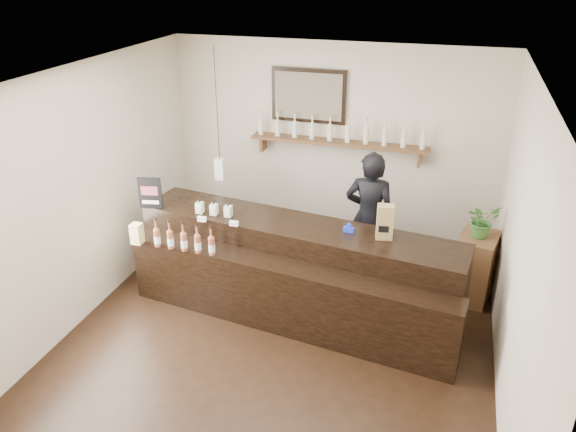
# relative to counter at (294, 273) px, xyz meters

# --- Properties ---
(ground) EXTENTS (5.00, 5.00, 0.00)m
(ground) POSITION_rel_counter_xyz_m (-0.01, -0.56, -0.50)
(ground) COLOR black
(ground) RESTS_ON ground
(room_shell) EXTENTS (5.00, 5.00, 5.00)m
(room_shell) POSITION_rel_counter_xyz_m (-0.01, -0.56, 1.21)
(room_shell) COLOR beige
(room_shell) RESTS_ON ground
(back_wall_decor) EXTENTS (2.66, 0.96, 1.69)m
(back_wall_decor) POSITION_rel_counter_xyz_m (-0.17, 1.81, 1.26)
(back_wall_decor) COLOR brown
(back_wall_decor) RESTS_ON ground
(counter) EXTENTS (3.84, 1.50, 1.23)m
(counter) POSITION_rel_counter_xyz_m (0.00, 0.00, 0.00)
(counter) COLOR black
(counter) RESTS_ON ground
(promo_sign) EXTENTS (0.28, 0.08, 0.39)m
(promo_sign) POSITION_rel_counter_xyz_m (-1.78, 0.05, 0.76)
(promo_sign) COLOR black
(promo_sign) RESTS_ON counter
(paper_bag) EXTENTS (0.19, 0.16, 0.38)m
(paper_bag) POSITION_rel_counter_xyz_m (0.98, 0.08, 0.75)
(paper_bag) COLOR olive
(paper_bag) RESTS_ON counter
(tape_dispenser) EXTENTS (0.12, 0.05, 0.10)m
(tape_dispenser) POSITION_rel_counter_xyz_m (0.59, 0.11, 0.60)
(tape_dispenser) COLOR #1A30BB
(tape_dispenser) RESTS_ON counter
(side_cabinet) EXTENTS (0.53, 0.65, 0.83)m
(side_cabinet) POSITION_rel_counter_xyz_m (1.99, 0.88, -0.08)
(side_cabinet) COLOR brown
(side_cabinet) RESTS_ON ground
(potted_plant) EXTENTS (0.48, 0.47, 0.41)m
(potted_plant) POSITION_rel_counter_xyz_m (1.99, 0.88, 0.54)
(potted_plant) COLOR #3A712D
(potted_plant) RESTS_ON side_cabinet
(shopkeeper) EXTENTS (0.71, 0.48, 1.92)m
(shopkeeper) POSITION_rel_counter_xyz_m (0.69, 0.99, 0.46)
(shopkeeper) COLOR black
(shopkeeper) RESTS_ON ground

